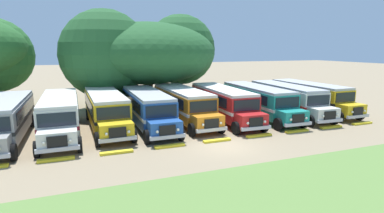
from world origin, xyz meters
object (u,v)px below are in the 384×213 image
parked_bus_slot_2 (106,108)px  broad_shade_tree (144,53)px  parked_bus_slot_8 (310,95)px  parked_bus_slot_0 (5,117)px  parked_bus_slot_6 (258,100)px  parked_bus_slot_1 (60,113)px  parked_bus_slot_7 (287,98)px  parked_bus_slot_3 (148,107)px  parked_bus_slot_5 (223,102)px  parked_bus_slot_4 (183,103)px

parked_bus_slot_2 → broad_shade_tree: broad_shade_tree is taller
parked_bus_slot_8 → broad_shade_tree: 18.26m
parked_bus_slot_0 → parked_bus_slot_6: (20.54, -0.06, 0.00)m
parked_bus_slot_1 → parked_bus_slot_2: size_ratio=1.00×
parked_bus_slot_7 → parked_bus_slot_6: bearing=-87.6°
parked_bus_slot_3 → broad_shade_tree: (2.00, 9.81, 4.25)m
parked_bus_slot_8 → parked_bus_slot_6: bearing=-86.6°
parked_bus_slot_5 → parked_bus_slot_8: 10.03m
parked_bus_slot_8 → parked_bus_slot_5: bearing=-88.7°
parked_bus_slot_1 → parked_bus_slot_6: (17.04, -0.19, 0.00)m
parked_bus_slot_5 → parked_bus_slot_0: bearing=-87.7°
parked_bus_slot_4 → parked_bus_slot_8: same height
parked_bus_slot_6 → parked_bus_slot_8: same height
parked_bus_slot_3 → broad_shade_tree: 10.88m
parked_bus_slot_6 → parked_bus_slot_7: same height
parked_bus_slot_3 → parked_bus_slot_4: same height
parked_bus_slot_1 → parked_bus_slot_7: (20.28, -0.22, 0.00)m
broad_shade_tree → parked_bus_slot_3: bearing=-101.5°
parked_bus_slot_2 → parked_bus_slot_7: same height
parked_bus_slot_7 → parked_bus_slot_8: size_ratio=1.01×
parked_bus_slot_3 → parked_bus_slot_4: 3.38m
parked_bus_slot_5 → parked_bus_slot_8: size_ratio=1.00×
parked_bus_slot_0 → parked_bus_slot_3: same height
parked_bus_slot_0 → parked_bus_slot_1: 3.51m
parked_bus_slot_2 → broad_shade_tree: 11.40m
parked_bus_slot_1 → parked_bus_slot_3: 6.62m
parked_bus_slot_0 → parked_bus_slot_2: same height
parked_bus_slot_4 → parked_bus_slot_6: size_ratio=1.00×
parked_bus_slot_3 → parked_bus_slot_1: bearing=-89.1°
parked_bus_slot_4 → broad_shade_tree: 10.23m
parked_bus_slot_0 → parked_bus_slot_1: same height
parked_bus_slot_6 → parked_bus_slot_8: bearing=94.9°
parked_bus_slot_6 → parked_bus_slot_5: bearing=-90.9°
parked_bus_slot_2 → parked_bus_slot_6: (13.68, -0.93, 0.00)m
parked_bus_slot_0 → parked_bus_slot_5: bearing=90.8°
parked_bus_slot_1 → parked_bus_slot_2: (3.36, 0.73, 0.00)m
parked_bus_slot_3 → broad_shade_tree: broad_shade_tree is taller
broad_shade_tree → parked_bus_slot_4: bearing=-81.8°
parked_bus_slot_6 → parked_bus_slot_3: bearing=-90.2°
parked_bus_slot_7 → parked_bus_slot_5: bearing=-88.6°
parked_bus_slot_0 → parked_bus_slot_2: size_ratio=1.00×
parked_bus_slot_4 → parked_bus_slot_2: bearing=-91.4°
parked_bus_slot_4 → parked_bus_slot_6: (7.09, -0.90, 0.00)m
parked_bus_slot_3 → parked_bus_slot_8: 16.86m
parked_bus_slot_4 → parked_bus_slot_8: 13.54m
parked_bus_slot_6 → parked_bus_slot_1: bearing=-89.2°
parked_bus_slot_7 → parked_bus_slot_2: bearing=-90.4°
parked_bus_slot_1 → parked_bus_slot_0: bearing=-87.9°
parked_bus_slot_4 → parked_bus_slot_6: 7.15m
parked_bus_slot_3 → broad_shade_tree: size_ratio=0.61×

